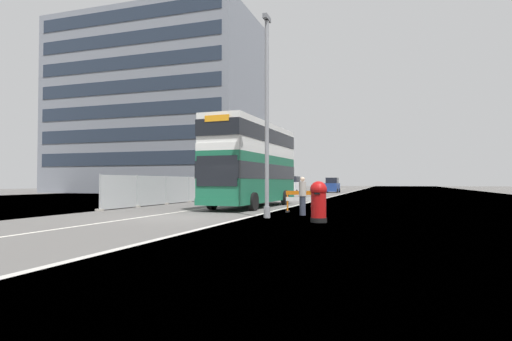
{
  "coord_description": "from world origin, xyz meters",
  "views": [
    {
      "loc": [
        9.15,
        -16.3,
        1.58
      ],
      "look_at": [
        1.91,
        5.56,
        2.2
      ],
      "focal_mm": 29.15,
      "sensor_mm": 36.0,
      "label": 1
    }
  ],
  "objects_px": {
    "double_decker_bus": "(253,163)",
    "car_receding_far": "(332,186)",
    "car_oncoming_near": "(273,187)",
    "roadworks_barrier": "(301,199)",
    "red_pillar_postbox": "(319,200)",
    "pedestrian_at_kerb": "(303,196)",
    "lamppost_foreground": "(267,122)",
    "car_receding_mid": "(292,186)"
  },
  "relations": [
    {
      "from": "car_receding_mid",
      "to": "car_receding_far",
      "type": "xyz_separation_m",
      "value": [
        3.95,
        8.5,
        -0.06
      ]
    },
    {
      "from": "lamppost_foreground",
      "to": "car_oncoming_near",
      "type": "xyz_separation_m",
      "value": [
        -7.24,
        26.32,
        -3.23
      ]
    },
    {
      "from": "double_decker_bus",
      "to": "car_receding_far",
      "type": "relative_size",
      "value": 2.66
    },
    {
      "from": "lamppost_foreground",
      "to": "pedestrian_at_kerb",
      "type": "height_order",
      "value": "lamppost_foreground"
    },
    {
      "from": "double_decker_bus",
      "to": "car_receding_far",
      "type": "bearing_deg",
      "value": 90.02
    },
    {
      "from": "double_decker_bus",
      "to": "car_receding_mid",
      "type": "xyz_separation_m",
      "value": [
        -3.97,
        27.18,
        -1.7
      ]
    },
    {
      "from": "car_oncoming_near",
      "to": "car_receding_mid",
      "type": "xyz_separation_m",
      "value": [
        0.17,
        8.08,
        0.08
      ]
    },
    {
      "from": "lamppost_foreground",
      "to": "car_receding_mid",
      "type": "bearing_deg",
      "value": 101.62
    },
    {
      "from": "roadworks_barrier",
      "to": "car_oncoming_near",
      "type": "height_order",
      "value": "car_oncoming_near"
    },
    {
      "from": "lamppost_foreground",
      "to": "pedestrian_at_kerb",
      "type": "bearing_deg",
      "value": 56.92
    },
    {
      "from": "red_pillar_postbox",
      "to": "car_receding_mid",
      "type": "xyz_separation_m",
      "value": [
        -9.55,
        35.67,
        0.19
      ]
    },
    {
      "from": "roadworks_barrier",
      "to": "car_receding_mid",
      "type": "xyz_separation_m",
      "value": [
        -7.8,
        30.8,
        0.38
      ]
    },
    {
      "from": "lamppost_foreground",
      "to": "car_receding_far",
      "type": "relative_size",
      "value": 2.25
    },
    {
      "from": "double_decker_bus",
      "to": "red_pillar_postbox",
      "type": "distance_m",
      "value": 10.34
    },
    {
      "from": "car_oncoming_near",
      "to": "lamppost_foreground",
      "type": "bearing_deg",
      "value": -74.61
    },
    {
      "from": "lamppost_foreground",
      "to": "red_pillar_postbox",
      "type": "distance_m",
      "value": 4.35
    },
    {
      "from": "roadworks_barrier",
      "to": "car_receding_mid",
      "type": "height_order",
      "value": "car_receding_mid"
    },
    {
      "from": "double_decker_bus",
      "to": "red_pillar_postbox",
      "type": "xyz_separation_m",
      "value": [
        5.58,
        -8.49,
        -1.88
      ]
    },
    {
      "from": "lamppost_foreground",
      "to": "car_receding_mid",
      "type": "distance_m",
      "value": 35.26
    },
    {
      "from": "double_decker_bus",
      "to": "car_oncoming_near",
      "type": "relative_size",
      "value": 2.5
    },
    {
      "from": "double_decker_bus",
      "to": "roadworks_barrier",
      "type": "distance_m",
      "value": 5.67
    },
    {
      "from": "red_pillar_postbox",
      "to": "pedestrian_at_kerb",
      "type": "distance_m",
      "value": 3.35
    },
    {
      "from": "red_pillar_postbox",
      "to": "car_receding_mid",
      "type": "distance_m",
      "value": 36.92
    },
    {
      "from": "car_receding_mid",
      "to": "pedestrian_at_kerb",
      "type": "bearing_deg",
      "value": -75.76
    },
    {
      "from": "lamppost_foreground",
      "to": "car_receding_far",
      "type": "distance_m",
      "value": 43.13
    },
    {
      "from": "double_decker_bus",
      "to": "car_receding_mid",
      "type": "distance_m",
      "value": 27.52
    },
    {
      "from": "lamppost_foreground",
      "to": "car_oncoming_near",
      "type": "distance_m",
      "value": 27.49
    },
    {
      "from": "car_receding_mid",
      "to": "red_pillar_postbox",
      "type": "bearing_deg",
      "value": -75.01
    },
    {
      "from": "roadworks_barrier",
      "to": "pedestrian_at_kerb",
      "type": "distance_m",
      "value": 1.84
    },
    {
      "from": "double_decker_bus",
      "to": "car_receding_far",
      "type": "xyz_separation_m",
      "value": [
        -0.02,
        35.67,
        -1.75
      ]
    },
    {
      "from": "roadworks_barrier",
      "to": "car_receding_far",
      "type": "height_order",
      "value": "car_receding_far"
    },
    {
      "from": "car_oncoming_near",
      "to": "pedestrian_at_kerb",
      "type": "bearing_deg",
      "value": -70.99
    },
    {
      "from": "double_decker_bus",
      "to": "car_receding_far",
      "type": "distance_m",
      "value": 35.71
    },
    {
      "from": "pedestrian_at_kerb",
      "to": "lamppost_foreground",
      "type": "bearing_deg",
      "value": -123.08
    },
    {
      "from": "car_oncoming_near",
      "to": "car_receding_far",
      "type": "distance_m",
      "value": 17.09
    },
    {
      "from": "car_receding_mid",
      "to": "car_receding_far",
      "type": "bearing_deg",
      "value": 65.05
    },
    {
      "from": "red_pillar_postbox",
      "to": "pedestrian_at_kerb",
      "type": "height_order",
      "value": "pedestrian_at_kerb"
    },
    {
      "from": "roadworks_barrier",
      "to": "car_oncoming_near",
      "type": "bearing_deg",
      "value": 109.34
    },
    {
      "from": "red_pillar_postbox",
      "to": "car_receding_mid",
      "type": "bearing_deg",
      "value": 104.99
    },
    {
      "from": "car_receding_far",
      "to": "double_decker_bus",
      "type": "bearing_deg",
      "value": -89.98
    },
    {
      "from": "car_oncoming_near",
      "to": "roadworks_barrier",
      "type": "bearing_deg",
      "value": -70.66
    },
    {
      "from": "red_pillar_postbox",
      "to": "pedestrian_at_kerb",
      "type": "relative_size",
      "value": 0.89
    }
  ]
}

